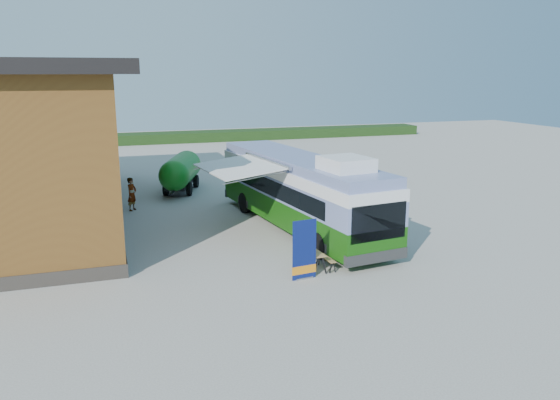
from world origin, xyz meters
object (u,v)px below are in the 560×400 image
object	(u,v)px
bus	(299,189)
person_b	(252,180)
person_a	(132,194)
picnic_table	(315,257)
slurry_tanker	(181,171)
banner	(304,255)

from	to	relation	value
bus	person_b	size ratio (longest dim) A/B	6.71
bus	person_a	bearing A→B (deg)	133.27
bus	picnic_table	size ratio (longest dim) A/B	9.81
bus	slurry_tanker	world-z (taller)	bus
banner	slurry_tanker	distance (m)	15.99
banner	person_a	distance (m)	12.97
picnic_table	person_b	bearing A→B (deg)	81.13
slurry_tanker	person_a	bearing A→B (deg)	-109.09
picnic_table	slurry_tanker	size ratio (longest dim) A/B	0.23
slurry_tanker	picnic_table	bearing A→B (deg)	-60.87
slurry_tanker	banner	bearing A→B (deg)	-63.57
person_a	person_b	world-z (taller)	person_b
bus	slurry_tanker	bearing A→B (deg)	104.94
picnic_table	slurry_tanker	world-z (taller)	slurry_tanker
person_a	picnic_table	bearing A→B (deg)	-115.06
person_a	slurry_tanker	xyz separation A→B (m)	(3.13, 3.94, 0.40)
banner	slurry_tanker	xyz separation A→B (m)	(-1.96, 15.87, 0.40)
bus	person_a	distance (m)	9.29
bus	picnic_table	world-z (taller)	bus
picnic_table	person_a	world-z (taller)	person_a
banner	person_b	xyz separation A→B (m)	(1.74, 13.16, 0.08)
banner	picnic_table	bearing A→B (deg)	37.79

